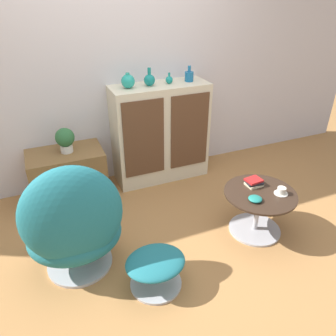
{
  "coord_description": "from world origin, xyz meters",
  "views": [
    {
      "loc": [
        -0.83,
        -2.01,
        2.0
      ],
      "look_at": [
        0.16,
        0.34,
        0.55
      ],
      "focal_mm": 35.0,
      "sensor_mm": 36.0,
      "label": 1
    }
  ],
  "objects_px": {
    "teacup": "(281,191)",
    "coffee_table": "(258,208)",
    "potted_plant": "(65,139)",
    "book_stack": "(254,182)",
    "egg_chair": "(74,226)",
    "vase_inner_right": "(169,80)",
    "sideboard": "(161,133)",
    "ottoman": "(155,266)",
    "bowl": "(255,199)",
    "vase_leftmost": "(128,81)",
    "tv_console": "(68,175)",
    "vase_rightmost": "(189,76)",
    "vase_inner_left": "(149,80)"
  },
  "relations": [
    {
      "from": "teacup",
      "to": "coffee_table",
      "type": "bearing_deg",
      "value": 151.27
    },
    {
      "from": "potted_plant",
      "to": "book_stack",
      "type": "distance_m",
      "value": 1.85
    },
    {
      "from": "teacup",
      "to": "potted_plant",
      "type": "bearing_deg",
      "value": 140.5
    },
    {
      "from": "egg_chair",
      "to": "vase_inner_right",
      "type": "xyz_separation_m",
      "value": [
        1.24,
        1.13,
        0.68
      ]
    },
    {
      "from": "sideboard",
      "to": "coffee_table",
      "type": "xyz_separation_m",
      "value": [
        0.43,
        -1.26,
        -0.29
      ]
    },
    {
      "from": "ottoman",
      "to": "bowl",
      "type": "relative_size",
      "value": 3.86
    },
    {
      "from": "potted_plant",
      "to": "book_stack",
      "type": "bearing_deg",
      "value": -37.2
    },
    {
      "from": "egg_chair",
      "to": "book_stack",
      "type": "bearing_deg",
      "value": -0.55
    },
    {
      "from": "coffee_table",
      "to": "potted_plant",
      "type": "distance_m",
      "value": 1.95
    },
    {
      "from": "potted_plant",
      "to": "bowl",
      "type": "xyz_separation_m",
      "value": [
        1.33,
        -1.32,
        -0.23
      ]
    },
    {
      "from": "vase_leftmost",
      "to": "book_stack",
      "type": "bearing_deg",
      "value": -55.69
    },
    {
      "from": "coffee_table",
      "to": "teacup",
      "type": "relative_size",
      "value": 5.31
    },
    {
      "from": "vase_inner_right",
      "to": "potted_plant",
      "type": "xyz_separation_m",
      "value": [
        -1.12,
        -0.03,
        -0.46
      ]
    },
    {
      "from": "book_stack",
      "to": "bowl",
      "type": "bearing_deg",
      "value": -122.61
    },
    {
      "from": "vase_leftmost",
      "to": "vase_inner_right",
      "type": "relative_size",
      "value": 1.36
    },
    {
      "from": "egg_chair",
      "to": "vase_leftmost",
      "type": "relative_size",
      "value": 6.46
    },
    {
      "from": "vase_leftmost",
      "to": "tv_console",
      "type": "bearing_deg",
      "value": -177.33
    },
    {
      "from": "sideboard",
      "to": "potted_plant",
      "type": "distance_m",
      "value": 1.03
    },
    {
      "from": "vase_inner_right",
      "to": "vase_rightmost",
      "type": "bearing_deg",
      "value": -0.0
    },
    {
      "from": "vase_leftmost",
      "to": "ottoman",
      "type": "bearing_deg",
      "value": -101.39
    },
    {
      "from": "tv_console",
      "to": "vase_rightmost",
      "type": "height_order",
      "value": "vase_rightmost"
    },
    {
      "from": "tv_console",
      "to": "vase_inner_right",
      "type": "height_order",
      "value": "vase_inner_right"
    },
    {
      "from": "book_stack",
      "to": "vase_leftmost",
      "type": "bearing_deg",
      "value": 124.31
    },
    {
      "from": "tv_console",
      "to": "egg_chair",
      "type": "bearing_deg",
      "value": -94.43
    },
    {
      "from": "vase_rightmost",
      "to": "teacup",
      "type": "distance_m",
      "value": 1.54
    },
    {
      "from": "egg_chair",
      "to": "vase_inner_right",
      "type": "height_order",
      "value": "vase_inner_right"
    },
    {
      "from": "ottoman",
      "to": "book_stack",
      "type": "xyz_separation_m",
      "value": [
        1.08,
        0.35,
        0.26
      ]
    },
    {
      "from": "vase_leftmost",
      "to": "vase_inner_left",
      "type": "bearing_deg",
      "value": 0.0
    },
    {
      "from": "egg_chair",
      "to": "bowl",
      "type": "relative_size",
      "value": 8.42
    },
    {
      "from": "tv_console",
      "to": "ottoman",
      "type": "relative_size",
      "value": 1.67
    },
    {
      "from": "vase_leftmost",
      "to": "potted_plant",
      "type": "bearing_deg",
      "value": -177.25
    },
    {
      "from": "sideboard",
      "to": "teacup",
      "type": "relative_size",
      "value": 9.19
    },
    {
      "from": "coffee_table",
      "to": "vase_leftmost",
      "type": "distance_m",
      "value": 1.73
    },
    {
      "from": "coffee_table",
      "to": "teacup",
      "type": "bearing_deg",
      "value": -28.73
    },
    {
      "from": "sideboard",
      "to": "ottoman",
      "type": "bearing_deg",
      "value": -113.14
    },
    {
      "from": "egg_chair",
      "to": "vase_inner_left",
      "type": "bearing_deg",
      "value": 47.82
    },
    {
      "from": "sideboard",
      "to": "bowl",
      "type": "xyz_separation_m",
      "value": [
        0.31,
        -1.34,
        -0.11
      ]
    },
    {
      "from": "ottoman",
      "to": "vase_rightmost",
      "type": "xyz_separation_m",
      "value": [
        0.97,
        1.5,
        0.95
      ]
    },
    {
      "from": "sideboard",
      "to": "egg_chair",
      "type": "relative_size",
      "value": 1.11
    },
    {
      "from": "coffee_table",
      "to": "teacup",
      "type": "xyz_separation_m",
      "value": [
        0.15,
        -0.08,
        0.19
      ]
    },
    {
      "from": "potted_plant",
      "to": "vase_rightmost",
      "type": "bearing_deg",
      "value": 1.39
    },
    {
      "from": "vase_inner_left",
      "to": "teacup",
      "type": "relative_size",
      "value": 1.53
    },
    {
      "from": "potted_plant",
      "to": "teacup",
      "type": "relative_size",
      "value": 2.13
    },
    {
      "from": "egg_chair",
      "to": "vase_inner_left",
      "type": "distance_m",
      "value": 1.68
    },
    {
      "from": "coffee_table",
      "to": "vase_leftmost",
      "type": "bearing_deg",
      "value": 121.09
    },
    {
      "from": "potted_plant",
      "to": "ottoman",
      "type": "bearing_deg",
      "value": -75.43
    },
    {
      "from": "tv_console",
      "to": "bowl",
      "type": "bearing_deg",
      "value": -44.01
    },
    {
      "from": "ottoman",
      "to": "sideboard",
      "type": "bearing_deg",
      "value": 66.86
    },
    {
      "from": "vase_inner_right",
      "to": "bowl",
      "type": "bearing_deg",
      "value": -81.27
    },
    {
      "from": "vase_leftmost",
      "to": "vase_inner_right",
      "type": "height_order",
      "value": "vase_leftmost"
    }
  ]
}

